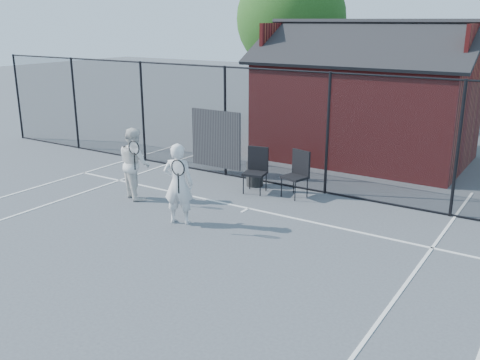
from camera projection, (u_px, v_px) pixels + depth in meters
The scene contains 10 objects.
ground at pixel (163, 255), 9.85m from camera, with size 80.00×80.00×0.00m, color #474B51.
court_lines at pixel (110, 283), 8.79m from camera, with size 11.02×18.00×0.01m.
fence at pixel (280, 131), 13.62m from camera, with size 22.04×3.00×3.00m.
clubhouse at pixel (366, 107), 16.38m from camera, with size 6.50×4.36×4.19m.
tree_left at pixel (291, 19), 21.85m from camera, with size 4.48×4.48×6.44m.
player_front at pixel (178, 184), 11.16m from camera, with size 0.83×0.67×1.74m.
player_back at pixel (135, 163), 12.82m from camera, with size 1.02×0.93×1.72m.
chair_left at pixel (295, 175), 12.93m from camera, with size 0.53×0.55×1.11m, color black.
chair_right at pixel (255, 171), 13.25m from camera, with size 0.53×0.55×1.11m, color black.
waste_bin at pixel (255, 174), 13.88m from camera, with size 0.43×0.43×0.63m, color #272727.
Camera 1 is at (6.09, -6.82, 4.16)m, focal length 40.00 mm.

